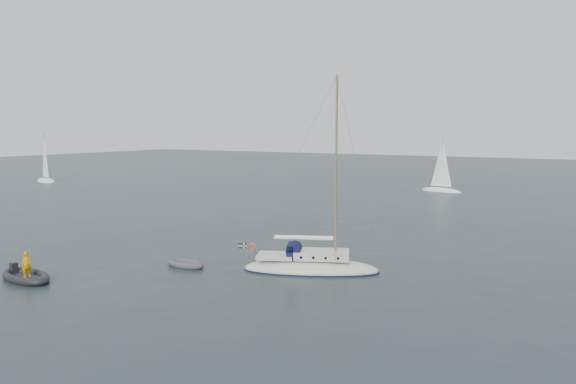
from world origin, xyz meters
The scene contains 6 objects.
ground centered at (0.00, 0.00, 0.00)m, with size 300.00×300.00×0.00m, color black.
sailboat centered at (-1.03, 2.85, 0.96)m, with size 8.92×2.67×12.70m.
dinghy centered at (-8.68, -0.20, 0.18)m, with size 2.86×1.29×0.41m.
rib centered at (-14.72, -7.51, 0.27)m, with size 4.27×1.94×1.76m.
distant_yacht_c centered at (-6.30, 51.50, 3.49)m, with size 6.17×3.29×8.18m.
distant_yacht_a centered at (-67.23, 32.20, 3.84)m, with size 6.78×3.61×8.98m.
Camera 1 is at (15.26, -27.53, 9.01)m, focal length 35.00 mm.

